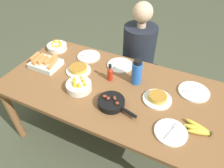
# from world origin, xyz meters

# --- Properties ---
(ground_plane) EXTENTS (14.00, 14.00, 0.00)m
(ground_plane) POSITION_xyz_m (0.00, 0.00, 0.00)
(ground_plane) COLOR #474C38
(dining_table) EXTENTS (1.86, 0.92, 0.71)m
(dining_table) POSITION_xyz_m (0.00, 0.00, 0.63)
(dining_table) COLOR brown
(dining_table) RESTS_ON ground_plane
(banana_bunch) EXTENTS (0.19, 0.13, 0.04)m
(banana_bunch) POSITION_xyz_m (0.71, -0.15, 0.72)
(banana_bunch) COLOR gold
(banana_bunch) RESTS_ON dining_table
(melon_tray) EXTENTS (0.26, 0.21, 0.09)m
(melon_tray) POSITION_xyz_m (-0.68, -0.01, 0.74)
(melon_tray) COLOR silver
(melon_tray) RESTS_ON dining_table
(skillet) EXTENTS (0.33, 0.20, 0.08)m
(skillet) POSITION_xyz_m (0.09, -0.19, 0.73)
(skillet) COLOR black
(skillet) RESTS_ON dining_table
(frittata_plate_center) EXTENTS (0.22, 0.22, 0.05)m
(frittata_plate_center) POSITION_xyz_m (0.38, 0.01, 0.73)
(frittata_plate_center) COLOR silver
(frittata_plate_center) RESTS_ON dining_table
(frittata_plate_side) EXTENTS (0.22, 0.22, 0.05)m
(frittata_plate_side) POSITION_xyz_m (-0.37, 0.06, 0.73)
(frittata_plate_side) COLOR silver
(frittata_plate_side) RESTS_ON dining_table
(empty_plate_near_front) EXTENTS (0.23, 0.23, 0.02)m
(empty_plate_near_front) POSITION_xyz_m (-0.40, 0.30, 0.71)
(empty_plate_near_front) COLOR silver
(empty_plate_near_front) RESTS_ON dining_table
(empty_plate_far_left) EXTENTS (0.22, 0.22, 0.02)m
(empty_plate_far_left) POSITION_xyz_m (0.55, -0.24, 0.71)
(empty_plate_far_left) COLOR silver
(empty_plate_far_left) RESTS_ON dining_table
(empty_plate_far_right) EXTENTS (0.25, 0.25, 0.02)m
(empty_plate_far_right) POSITION_xyz_m (0.63, 0.22, 0.71)
(empty_plate_far_right) COLOR silver
(empty_plate_far_right) RESTS_ON dining_table
(empty_plate_mid_edge) EXTENTS (0.24, 0.24, 0.02)m
(empty_plate_mid_edge) POSITION_xyz_m (-0.06, 0.30, 0.71)
(empty_plate_mid_edge) COLOR silver
(empty_plate_mid_edge) RESTS_ON dining_table
(fruit_bowl_mango) EXTENTS (0.20, 0.20, 0.11)m
(fruit_bowl_mango) POSITION_xyz_m (-0.77, 0.28, 0.74)
(fruit_bowl_mango) COLOR silver
(fruit_bowl_mango) RESTS_ON dining_table
(fruit_bowl_citrus) EXTENTS (0.21, 0.21, 0.12)m
(fruit_bowl_citrus) POSITION_xyz_m (-0.23, -0.14, 0.74)
(fruit_bowl_citrus) COLOR silver
(fruit_bowl_citrus) RESTS_ON dining_table
(water_bottle) EXTENTS (0.09, 0.09, 0.23)m
(water_bottle) POSITION_xyz_m (0.16, 0.14, 0.81)
(water_bottle) COLOR blue
(water_bottle) RESTS_ON dining_table
(hot_sauce_bottle) EXTENTS (0.05, 0.05, 0.16)m
(hot_sauce_bottle) POSITION_xyz_m (-0.06, 0.08, 0.78)
(hot_sauce_bottle) COLOR #B72814
(hot_sauce_bottle) RESTS_ON dining_table
(person_figure) EXTENTS (0.39, 0.39, 1.17)m
(person_figure) POSITION_xyz_m (-0.02, 0.73, 0.48)
(person_figure) COLOR black
(person_figure) RESTS_ON ground_plane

